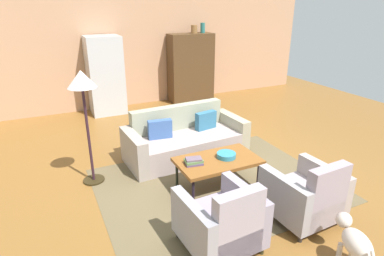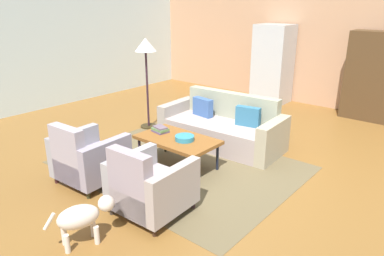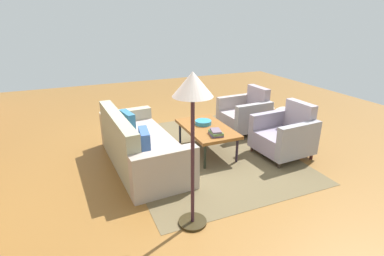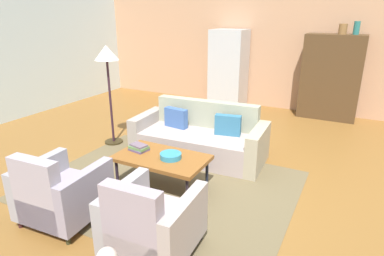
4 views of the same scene
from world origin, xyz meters
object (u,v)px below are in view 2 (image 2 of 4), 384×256
Objects in this scene: cabinet at (378,77)px; floor_lamp at (146,53)px; coffee_table at (177,140)px; dog at (83,216)px; fruit_bowl at (185,138)px; armchair_left at (87,159)px; refrigerator at (273,64)px; armchair_right at (148,188)px; couch at (223,128)px; book_stack at (160,129)px.

cabinet is 4.69m from floor_lamp.
dog is at bearing -75.97° from coffee_table.
armchair_left is at bearing -122.30° from fruit_bowl.
floor_lamp is 2.55× the size of dog.
refrigerator reaches higher than coffee_table.
refrigerator is (-1.33, 5.37, 0.58)m from armchair_right.
dog is at bearing 95.71° from couch.
cabinet is at bearing 69.78° from coffee_table.
armchair_right is at bearing -76.13° from refrigerator.
fruit_bowl is 4.57m from cabinet.
couch is at bearing 30.20° from dog.
book_stack is at bearing 76.06° from armchair_left.
cabinet is at bearing 11.34° from dog.
floor_lamp reaches higher than armchair_right.
refrigerator reaches higher than book_stack.
dog is (2.13, -2.92, -1.13)m from floor_lamp.
armchair_left is at bearing 75.05° from dog.
floor_lamp reaches higher than coffee_table.
armchair_right is at bearing -43.43° from floor_lamp.
book_stack reaches higher than fruit_bowl.
book_stack is (-0.38, 0.02, 0.08)m from coffee_table.
refrigerator is (-0.72, 3.02, 0.64)m from couch.
fruit_bowl is 4.32m from refrigerator.
refrigerator is 1.08× the size of floor_lamp.
fruit_bowl is (0.15, -1.19, 0.20)m from couch.
armchair_right is 3.28m from floor_lamp.
armchair_left is 1.30× the size of dog.
fruit_bowl is 0.15× the size of refrigerator.
fruit_bowl is (-0.46, 1.17, 0.15)m from armchair_right.
armchair_right reaches higher than fruit_bowl.
armchair_right is 1.26m from fruit_bowl.
cabinet is (1.59, 3.13, 0.61)m from couch.
armchair_left is at bearing -117.07° from coffee_table.
dog is (0.35, -1.96, -0.18)m from fruit_bowl.
couch is 2.44× the size of armchair_right.
floor_lamp is (-1.64, 0.96, 1.03)m from coffee_table.
armchair_right is at bearing -3.51° from armchair_left.
dog is at bearing -53.89° from floor_lamp.
armchair_right is (0.61, -2.35, 0.06)m from couch.
armchair_left is 2.61m from floor_lamp.
refrigerator is 3.42m from floor_lamp.
book_stack is 0.40× the size of dog.
couch is 1.79× the size of coffee_table.
fruit_bowl reaches higher than dog.
coffee_table is at bearing 87.01° from couch.
refrigerator is (-0.35, 4.18, 0.43)m from book_stack.
coffee_table is 0.65× the size of refrigerator.
armchair_left reaches higher than book_stack.
coffee_table is 2.02m from dog.
book_stack reaches higher than coffee_table.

